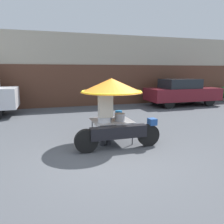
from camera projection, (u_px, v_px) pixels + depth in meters
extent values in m
plane|color=#4C4F54|center=(110.00, 158.00, 5.24)|extent=(36.00, 36.00, 0.00)
cube|color=#B2A893|center=(68.00, 70.00, 13.32)|extent=(28.00, 2.00, 4.14)
cube|color=#563323|center=(71.00, 86.00, 12.51)|extent=(23.80, 0.06, 2.40)
cylinder|color=black|center=(148.00, 135.00, 6.05)|extent=(0.62, 0.14, 0.62)
cylinder|color=black|center=(86.00, 141.00, 5.55)|extent=(0.62, 0.14, 0.62)
cube|color=black|center=(119.00, 132.00, 5.77)|extent=(1.53, 0.24, 0.32)
cube|color=#234C93|center=(152.00, 122.00, 6.00)|extent=(0.20, 0.24, 0.18)
cylinder|color=black|center=(109.00, 130.00, 6.71)|extent=(0.55, 0.14, 0.55)
cylinder|color=#515156|center=(132.00, 134.00, 6.15)|extent=(0.03, 0.03, 0.63)
cylinder|color=#515156|center=(122.00, 126.00, 6.96)|extent=(0.03, 0.03, 0.63)
cylinder|color=#515156|center=(99.00, 137.00, 5.87)|extent=(0.03, 0.03, 0.63)
cylinder|color=#515156|center=(92.00, 129.00, 6.68)|extent=(0.03, 0.03, 0.63)
cube|color=#9E9EA3|center=(111.00, 120.00, 6.35)|extent=(1.14, 1.02, 0.02)
cylinder|color=#B2B2B7|center=(111.00, 106.00, 6.28)|extent=(0.03, 0.03, 0.81)
cone|color=orange|center=(111.00, 85.00, 6.16)|extent=(1.76, 1.76, 0.39)
torus|color=yellow|center=(111.00, 92.00, 6.20)|extent=(1.73, 1.73, 0.05)
cylinder|color=silver|center=(105.00, 119.00, 6.10)|extent=(0.38, 0.38, 0.15)
cylinder|color=#939399|center=(120.00, 117.00, 6.24)|extent=(0.29, 0.29, 0.22)
cylinder|color=silver|center=(108.00, 117.00, 6.52)|extent=(0.29, 0.29, 0.09)
cylinder|color=#1E6BB2|center=(119.00, 114.00, 6.69)|extent=(0.21, 0.21, 0.22)
cylinder|color=#2D2D33|center=(102.00, 131.00, 6.06)|extent=(0.14, 0.14, 0.81)
cylinder|color=#2D2D33|center=(109.00, 131.00, 6.12)|extent=(0.14, 0.14, 0.81)
cube|color=beige|center=(105.00, 106.00, 5.96)|extent=(0.38, 0.22, 0.61)
sphere|color=tan|center=(105.00, 91.00, 5.88)|extent=(0.22, 0.22, 0.22)
cylinder|color=black|center=(209.00, 101.00, 12.77)|extent=(0.67, 0.20, 0.67)
cylinder|color=black|center=(193.00, 98.00, 14.20)|extent=(0.67, 0.20, 0.67)
cylinder|color=black|center=(169.00, 103.00, 12.00)|extent=(0.67, 0.20, 0.67)
cylinder|color=black|center=(156.00, 99.00, 13.42)|extent=(0.67, 0.20, 0.67)
cube|color=maroon|center=(182.00, 94.00, 13.03)|extent=(4.33, 1.78, 0.72)
cube|color=#1E2328|center=(180.00, 83.00, 12.85)|extent=(2.08, 1.57, 0.54)
cylinder|color=gray|center=(224.00, 99.00, 15.14)|extent=(0.29, 0.29, 0.24)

